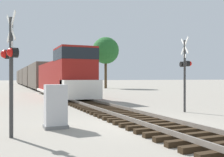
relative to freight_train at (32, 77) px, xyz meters
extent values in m
plane|color=gray|center=(0.00, -46.47, -2.05)|extent=(400.00, 400.00, 0.00)
cube|color=black|center=(0.00, -50.37, -1.97)|extent=(2.60, 0.22, 0.16)
cube|color=black|center=(0.00, -49.77, -1.97)|extent=(2.60, 0.22, 0.16)
cube|color=black|center=(0.00, -49.17, -1.97)|extent=(2.60, 0.22, 0.16)
cube|color=black|center=(0.00, -48.57, -1.97)|extent=(2.60, 0.22, 0.16)
cube|color=black|center=(0.00, -47.97, -1.97)|extent=(2.60, 0.22, 0.16)
cube|color=black|center=(0.00, -47.37, -1.97)|extent=(2.60, 0.22, 0.16)
cube|color=black|center=(0.00, -46.77, -1.97)|extent=(2.60, 0.22, 0.16)
cube|color=black|center=(0.00, -46.17, -1.97)|extent=(2.60, 0.22, 0.16)
cube|color=black|center=(0.00, -45.57, -1.97)|extent=(2.60, 0.22, 0.16)
cube|color=black|center=(0.00, -44.97, -1.97)|extent=(2.60, 0.22, 0.16)
cube|color=black|center=(0.00, -44.37, -1.97)|extent=(2.60, 0.22, 0.16)
cube|color=black|center=(0.00, -43.77, -1.97)|extent=(2.60, 0.22, 0.16)
cube|color=black|center=(0.00, -43.17, -1.97)|extent=(2.60, 0.22, 0.16)
cube|color=black|center=(0.00, -42.57, -1.97)|extent=(2.60, 0.22, 0.16)
cube|color=black|center=(0.00, -41.97, -1.97)|extent=(2.60, 0.22, 0.16)
cube|color=black|center=(0.00, -41.37, -1.97)|extent=(2.60, 0.22, 0.16)
cube|color=black|center=(0.00, -40.77, -1.97)|extent=(2.60, 0.22, 0.16)
cube|color=black|center=(0.00, -40.17, -1.97)|extent=(2.60, 0.22, 0.16)
cube|color=black|center=(0.00, -39.57, -1.97)|extent=(2.60, 0.22, 0.16)
cube|color=black|center=(0.00, -38.97, -1.97)|extent=(2.60, 0.22, 0.16)
cube|color=black|center=(0.00, -38.37, -1.97)|extent=(2.60, 0.22, 0.16)
cube|color=black|center=(0.00, -37.77, -1.97)|extent=(2.60, 0.22, 0.16)
cube|color=black|center=(0.00, -37.17, -1.97)|extent=(2.60, 0.22, 0.16)
cube|color=black|center=(0.00, -36.57, -1.97)|extent=(2.60, 0.22, 0.16)
cube|color=black|center=(0.00, -35.97, -1.97)|extent=(2.60, 0.22, 0.16)
cube|color=black|center=(0.00, -35.37, -1.97)|extent=(2.60, 0.22, 0.16)
cube|color=black|center=(0.00, -34.77, -1.97)|extent=(2.60, 0.22, 0.16)
cube|color=black|center=(0.00, -34.17, -1.97)|extent=(2.60, 0.22, 0.16)
cube|color=black|center=(0.00, -33.57, -1.97)|extent=(2.60, 0.22, 0.16)
cube|color=black|center=(0.00, -32.97, -1.97)|extent=(2.60, 0.22, 0.16)
cube|color=black|center=(0.00, -32.37, -1.97)|extent=(2.60, 0.22, 0.16)
cube|color=black|center=(0.00, -31.77, -1.97)|extent=(2.60, 0.22, 0.16)
cube|color=black|center=(0.00, -31.17, -1.97)|extent=(2.60, 0.22, 0.16)
cube|color=black|center=(0.00, -30.57, -1.97)|extent=(2.60, 0.22, 0.16)
cube|color=black|center=(0.00, -29.97, -1.97)|extent=(2.60, 0.22, 0.16)
cube|color=black|center=(0.00, -29.37, -1.97)|extent=(2.60, 0.22, 0.16)
cube|color=black|center=(0.00, -28.77, -1.97)|extent=(2.60, 0.22, 0.16)
cube|color=black|center=(0.00, -28.17, -1.97)|extent=(2.60, 0.22, 0.16)
cube|color=black|center=(0.00, -27.57, -1.97)|extent=(2.60, 0.22, 0.16)
cube|color=black|center=(0.00, -26.97, -1.97)|extent=(2.60, 0.22, 0.16)
cube|color=slate|center=(-0.72, -46.47, -1.81)|extent=(0.07, 160.00, 0.15)
cube|color=slate|center=(0.72, -46.47, -1.81)|extent=(0.07, 160.00, 0.15)
cube|color=maroon|center=(0.00, -27.16, -0.19)|extent=(2.40, 11.34, 3.09)
cube|color=maroon|center=(0.00, -35.10, 0.24)|extent=(2.82, 3.56, 3.96)
cube|color=black|center=(0.00, -35.10, 1.64)|extent=(2.85, 3.60, 0.87)
cube|color=white|center=(0.00, -36.88, -1.04)|extent=(2.82, 1.62, 1.38)
cube|color=white|center=(0.00, -29.59, -1.62)|extent=(2.88, 15.88, 0.24)
cube|color=black|center=(0.00, -34.85, -1.55)|extent=(1.58, 2.20, 1.00)
cube|color=black|center=(0.00, -24.32, -1.55)|extent=(1.58, 2.20, 1.00)
cube|color=brown|center=(0.00, -13.41, 0.13)|extent=(2.68, 13.20, 3.72)
cube|color=black|center=(0.00, -17.70, -1.60)|extent=(1.58, 2.20, 0.90)
cube|color=black|center=(0.00, -9.12, -1.60)|extent=(1.58, 2.20, 0.90)
cube|color=brown|center=(0.00, 1.27, 0.13)|extent=(2.68, 13.20, 3.72)
cube|color=black|center=(0.00, -3.02, -1.60)|extent=(1.58, 2.20, 0.90)
cube|color=black|center=(0.00, 5.56, -1.60)|extent=(1.58, 2.20, 0.90)
cube|color=brown|center=(0.00, 15.95, 0.13)|extent=(2.68, 13.20, 3.72)
cube|color=black|center=(0.00, 11.66, -1.60)|extent=(1.58, 2.20, 0.90)
cube|color=black|center=(0.00, 20.24, -1.60)|extent=(1.58, 2.20, 0.90)
cube|color=brown|center=(0.00, 30.63, 0.13)|extent=(2.68, 13.20, 3.72)
cube|color=black|center=(0.00, 26.34, -1.60)|extent=(1.58, 2.20, 0.90)
cube|color=black|center=(0.00, 34.92, -1.60)|extent=(1.58, 2.20, 0.90)
cylinder|color=#333333|center=(-5.05, -46.97, -0.19)|extent=(0.12, 0.12, 3.72)
cube|color=white|center=(-5.05, -46.97, 1.37)|extent=(0.26, 0.91, 0.93)
cube|color=white|center=(-5.05, -46.97, 1.37)|extent=(0.26, 0.91, 0.93)
cube|color=black|center=(-5.05, -46.97, 0.55)|extent=(0.27, 0.85, 0.06)
cylinder|color=black|center=(-5.14, -46.63, 0.55)|extent=(0.25, 0.33, 0.30)
sphere|color=red|center=(-5.24, -46.65, 0.55)|extent=(0.26, 0.26, 0.26)
cylinder|color=black|center=(-4.97, -47.31, 0.55)|extent=(0.25, 0.33, 0.30)
sphere|color=red|center=(-5.06, -47.33, 0.55)|extent=(0.26, 0.26, 0.26)
cube|color=white|center=(-5.05, -46.97, 0.82)|extent=(0.11, 0.32, 0.20)
cylinder|color=#333333|center=(3.76, -44.08, -0.11)|extent=(0.12, 0.12, 3.88)
cube|color=white|center=(3.76, -44.08, 1.53)|extent=(0.25, 0.91, 0.93)
cube|color=white|center=(3.76, -44.08, 1.53)|extent=(0.25, 0.91, 0.93)
cube|color=black|center=(3.76, -44.08, 0.55)|extent=(0.26, 0.85, 0.06)
cylinder|color=black|center=(3.67, -44.42, 0.55)|extent=(0.25, 0.33, 0.30)
sphere|color=red|center=(3.77, -44.44, 0.55)|extent=(0.26, 0.26, 0.26)
cylinder|color=black|center=(3.84, -43.74, 0.55)|extent=(0.25, 0.33, 0.30)
sphere|color=red|center=(3.94, -43.76, 0.55)|extent=(0.26, 0.26, 0.26)
cube|color=white|center=(3.76, -44.08, 0.98)|extent=(0.11, 0.32, 0.20)
cube|color=slate|center=(-3.50, -45.94, -1.99)|extent=(0.85, 0.68, 0.12)
cube|color=#BCBCBF|center=(-3.50, -45.94, -1.18)|extent=(0.77, 0.62, 1.48)
cylinder|color=#473521|center=(11.47, -12.22, 0.60)|extent=(0.46, 0.46, 5.30)
sphere|color=#236028|center=(11.47, -12.22, 4.68)|extent=(4.75, 4.75, 4.75)
camera|label=1|loc=(-5.26, -55.61, -0.20)|focal=42.00mm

